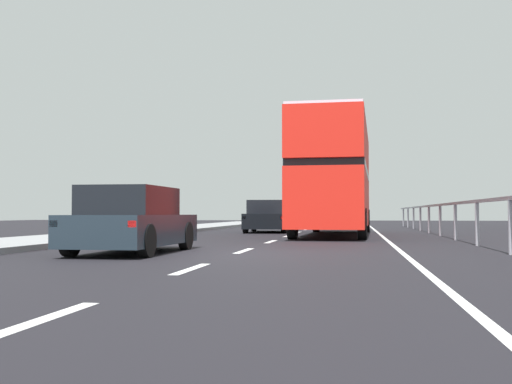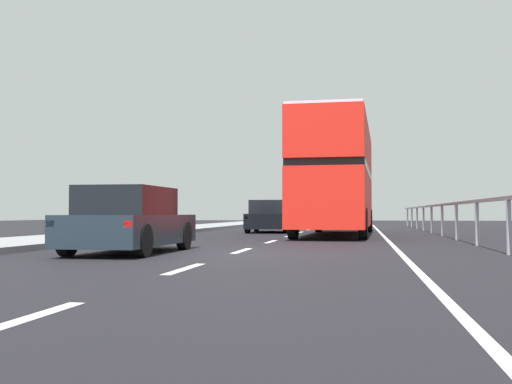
% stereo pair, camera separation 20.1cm
% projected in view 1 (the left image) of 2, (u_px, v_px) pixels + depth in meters
% --- Properties ---
extents(ground_plane, '(74.42, 120.00, 0.10)m').
position_uv_depth(ground_plane, '(238.00, 255.00, 13.24)').
color(ground_plane, black).
extents(lane_paint_markings, '(3.59, 46.00, 0.01)m').
position_uv_depth(lane_paint_markings, '(348.00, 238.00, 21.29)').
color(lane_paint_markings, silver).
rests_on(lane_paint_markings, ground).
extents(bridge_side_railing, '(0.10, 42.00, 1.19)m').
position_uv_depth(bridge_side_railing, '(447.00, 210.00, 21.29)').
color(bridge_side_railing, '#94919C').
rests_on(bridge_side_railing, ground).
extents(double_decker_bus_red, '(2.84, 11.15, 4.24)m').
position_uv_depth(double_decker_bus_red, '(335.00, 176.00, 23.99)').
color(double_decker_bus_red, red).
rests_on(double_decker_bus_red, ground).
extents(hatchback_car_near, '(1.79, 4.09, 1.40)m').
position_uv_depth(hatchback_car_near, '(132.00, 222.00, 13.22)').
color(hatchback_car_near, '#1C2731').
rests_on(hatchback_car_near, ground).
extents(sedan_car_ahead, '(1.95, 4.36, 1.40)m').
position_uv_depth(sedan_car_ahead, '(268.00, 217.00, 27.55)').
color(sedan_car_ahead, black).
rests_on(sedan_car_ahead, ground).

